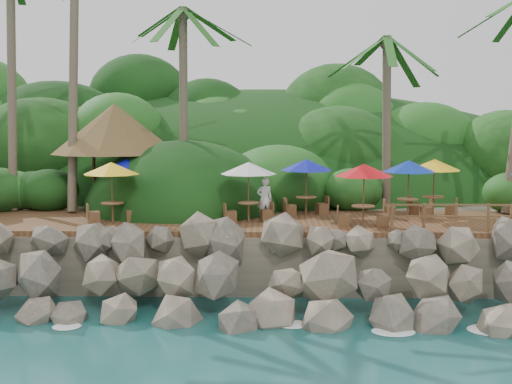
{
  "coord_description": "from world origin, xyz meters",
  "views": [
    {
      "loc": [
        0.51,
        -16.94,
        6.14
      ],
      "look_at": [
        0.0,
        6.0,
        3.4
      ],
      "focal_mm": 42.07,
      "sensor_mm": 36.0,
      "label": 1
    }
  ],
  "objects": [
    {
      "name": "ground",
      "position": [
        0.0,
        0.0,
        0.0
      ],
      "size": [
        140.0,
        140.0,
        0.0
      ],
      "primitive_type": "plane",
      "color": "#19514F",
      "rests_on": "ground"
    },
    {
      "name": "land_base",
      "position": [
        0.0,
        16.0,
        1.05
      ],
      "size": [
        32.0,
        25.2,
        2.1
      ],
      "primitive_type": "cube",
      "color": "gray",
      "rests_on": "ground"
    },
    {
      "name": "jungle_hill",
      "position": [
        0.0,
        23.5,
        0.0
      ],
      "size": [
        44.8,
        28.0,
        15.4
      ],
      "primitive_type": "ellipsoid",
      "color": "#143811",
      "rests_on": "ground"
    },
    {
      "name": "seawall",
      "position": [
        0.0,
        2.0,
        1.15
      ],
      "size": [
        29.0,
        4.0,
        2.3
      ],
      "primitive_type": null,
      "color": "gray",
      "rests_on": "ground"
    },
    {
      "name": "terrace",
      "position": [
        0.0,
        6.0,
        2.2
      ],
      "size": [
        26.0,
        5.0,
        0.2
      ],
      "primitive_type": "cube",
      "color": "brown",
      "rests_on": "land_base"
    },
    {
      "name": "jungle_foliage",
      "position": [
        0.0,
        15.0,
        0.0
      ],
      "size": [
        44.0,
        16.0,
        12.0
      ],
      "primitive_type": null,
      "color": "#143811",
      "rests_on": "ground"
    },
    {
      "name": "foam_line",
      "position": [
        0.0,
        0.3,
        0.03
      ],
      "size": [
        25.2,
        0.8,
        0.06
      ],
      "color": "white",
      "rests_on": "ground"
    },
    {
      "name": "palapa",
      "position": [
        -6.32,
        9.53,
        5.79
      ],
      "size": [
        5.6,
        5.6,
        4.6
      ],
      "color": "brown",
      "rests_on": "ground"
    },
    {
      "name": "dining_clusters",
      "position": [
        0.51,
        6.12,
        4.2
      ],
      "size": [
        24.51,
        4.84,
        2.29
      ],
      "color": "brown",
      "rests_on": "terrace"
    },
    {
      "name": "railing",
      "position": [
        8.07,
        3.65,
        2.91
      ],
      "size": [
        7.2,
        0.1,
        1.0
      ],
      "color": "brown",
      "rests_on": "terrace"
    },
    {
      "name": "waiter",
      "position": [
        0.34,
        5.96,
        3.13
      ],
      "size": [
        0.68,
        0.53,
        1.66
      ],
      "primitive_type": "imported",
      "rotation": [
        0.0,
        0.0,
        3.38
      ],
      "color": "white",
      "rests_on": "terrace"
    }
  ]
}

